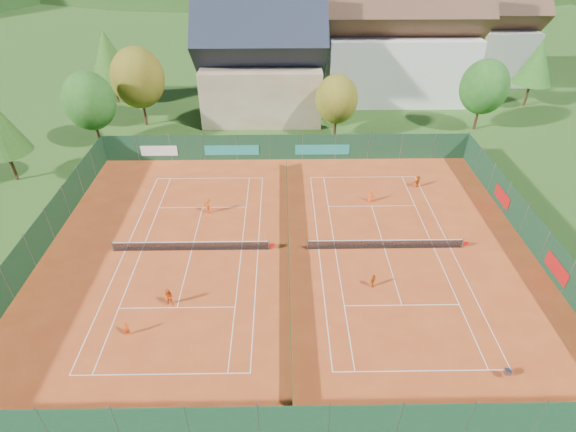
{
  "coord_description": "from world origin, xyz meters",
  "views": [
    {
      "loc": [
        -0.47,
        -28.89,
        23.49
      ],
      "look_at": [
        0.0,
        2.0,
        2.0
      ],
      "focal_mm": 28.0,
      "sensor_mm": 36.0,
      "label": 1
    }
  ],
  "objects_px": {
    "hotel_block_a": "(399,45)",
    "player_left_mid": "(169,298)",
    "player_right_near": "(373,281)",
    "player_left_near": "(126,329)",
    "chalet": "(262,63)",
    "player_right_far_a": "(371,196)",
    "player_left_far": "(208,206)",
    "ball_hopper": "(508,372)",
    "hotel_block_b": "(476,36)",
    "player_right_far_b": "(418,181)"
  },
  "relations": [
    {
      "from": "hotel_block_b",
      "to": "player_right_near",
      "type": "relative_size",
      "value": 14.49
    },
    {
      "from": "player_left_near",
      "to": "player_left_far",
      "type": "bearing_deg",
      "value": 59.33
    },
    {
      "from": "hotel_block_a",
      "to": "player_right_near",
      "type": "bearing_deg",
      "value": -103.62
    },
    {
      "from": "ball_hopper",
      "to": "hotel_block_a",
      "type": "bearing_deg",
      "value": 86.36
    },
    {
      "from": "hotel_block_a",
      "to": "player_right_far_b",
      "type": "xyz_separation_m",
      "value": [
        -2.84,
        -26.12,
        -6.74
      ]
    },
    {
      "from": "hotel_block_a",
      "to": "player_left_mid",
      "type": "bearing_deg",
      "value": -120.17
    },
    {
      "from": "hotel_block_a",
      "to": "chalet",
      "type": "bearing_deg",
      "value": -162.47
    },
    {
      "from": "player_left_far",
      "to": "hotel_block_a",
      "type": "bearing_deg",
      "value": -94.56
    },
    {
      "from": "chalet",
      "to": "ball_hopper",
      "type": "bearing_deg",
      "value": -69.43
    },
    {
      "from": "player_left_far",
      "to": "hotel_block_b",
      "type": "bearing_deg",
      "value": -101.28
    },
    {
      "from": "player_right_near",
      "to": "player_right_far_b",
      "type": "xyz_separation_m",
      "value": [
        6.96,
        14.34,
        0.05
      ]
    },
    {
      "from": "ball_hopper",
      "to": "player_right_far_b",
      "type": "relative_size",
      "value": 0.62
    },
    {
      "from": "ball_hopper",
      "to": "player_left_far",
      "type": "distance_m",
      "value": 27.01
    },
    {
      "from": "hotel_block_b",
      "to": "player_right_far_a",
      "type": "height_order",
      "value": "hotel_block_b"
    },
    {
      "from": "player_right_far_a",
      "to": "player_right_far_b",
      "type": "distance_m",
      "value": 5.81
    },
    {
      "from": "player_left_near",
      "to": "player_right_near",
      "type": "height_order",
      "value": "player_left_near"
    },
    {
      "from": "player_left_mid",
      "to": "player_right_near",
      "type": "height_order",
      "value": "player_left_mid"
    },
    {
      "from": "player_right_far_b",
      "to": "player_left_mid",
      "type": "bearing_deg",
      "value": -6.16
    },
    {
      "from": "ball_hopper",
      "to": "player_left_far",
      "type": "bearing_deg",
      "value": 138.45
    },
    {
      "from": "hotel_block_b",
      "to": "player_left_mid",
      "type": "relative_size",
      "value": 11.62
    },
    {
      "from": "chalet",
      "to": "player_right_far_a",
      "type": "relative_size",
      "value": 13.04
    },
    {
      "from": "hotel_block_b",
      "to": "player_right_far_a",
      "type": "xyz_separation_m",
      "value": [
        -22.01,
        -36.79,
        -6.0
      ]
    },
    {
      "from": "chalet",
      "to": "player_left_far",
      "type": "xyz_separation_m",
      "value": [
        -4.3,
        -24.51,
        -5.85
      ]
    },
    {
      "from": "hotel_block_b",
      "to": "player_right_near",
      "type": "height_order",
      "value": "hotel_block_b"
    },
    {
      "from": "chalet",
      "to": "player_left_mid",
      "type": "bearing_deg",
      "value": -98.65
    },
    {
      "from": "hotel_block_b",
      "to": "player_right_far_b",
      "type": "xyz_separation_m",
      "value": [
        -16.84,
        -34.12,
        -5.97
      ]
    },
    {
      "from": "player_left_far",
      "to": "chalet",
      "type": "bearing_deg",
      "value": -67.14
    },
    {
      "from": "player_right_far_a",
      "to": "player_right_far_b",
      "type": "bearing_deg",
      "value": -139.38
    },
    {
      "from": "player_right_near",
      "to": "player_right_far_b",
      "type": "relative_size",
      "value": 0.92
    },
    {
      "from": "player_left_near",
      "to": "player_left_far",
      "type": "height_order",
      "value": "player_left_far"
    },
    {
      "from": "hotel_block_a",
      "to": "player_left_mid",
      "type": "distance_m",
      "value": 49.2
    },
    {
      "from": "player_left_mid",
      "to": "player_right_far_b",
      "type": "relative_size",
      "value": 1.15
    },
    {
      "from": "hotel_block_a",
      "to": "player_left_mid",
      "type": "xyz_separation_m",
      "value": [
        -24.5,
        -42.14,
        -6.64
      ]
    },
    {
      "from": "hotel_block_a",
      "to": "player_right_far_a",
      "type": "xyz_separation_m",
      "value": [
        -8.01,
        -28.79,
        -6.76
      ]
    },
    {
      "from": "hotel_block_b",
      "to": "player_left_near",
      "type": "relative_size",
      "value": 14.22
    },
    {
      "from": "player_right_far_a",
      "to": "hotel_block_a",
      "type": "bearing_deg",
      "value": -92.21
    },
    {
      "from": "chalet",
      "to": "player_left_near",
      "type": "relative_size",
      "value": 13.33
    },
    {
      "from": "hotel_block_a",
      "to": "hotel_block_b",
      "type": "distance_m",
      "value": 16.14
    },
    {
      "from": "hotel_block_a",
      "to": "player_right_far_a",
      "type": "distance_m",
      "value": 30.63
    },
    {
      "from": "ball_hopper",
      "to": "hotel_block_b",
      "type": "bearing_deg",
      "value": 73.15
    },
    {
      "from": "ball_hopper",
      "to": "player_right_far_a",
      "type": "distance_m",
      "value": 20.24
    },
    {
      "from": "ball_hopper",
      "to": "player_right_near",
      "type": "relative_size",
      "value": 0.67
    },
    {
      "from": "hotel_block_a",
      "to": "player_left_near",
      "type": "distance_m",
      "value": 52.64
    },
    {
      "from": "chalet",
      "to": "player_right_near",
      "type": "distance_m",
      "value": 36.18
    },
    {
      "from": "chalet",
      "to": "player_left_far",
      "type": "height_order",
      "value": "chalet"
    },
    {
      "from": "chalet",
      "to": "player_right_near",
      "type": "xyz_separation_m",
      "value": [
        9.2,
        -34.47,
        -6.03
      ]
    },
    {
      "from": "player_left_far",
      "to": "player_right_near",
      "type": "height_order",
      "value": "player_left_far"
    },
    {
      "from": "ball_hopper",
      "to": "player_right_near",
      "type": "bearing_deg",
      "value": 130.18
    },
    {
      "from": "player_right_far_a",
      "to": "player_left_near",
      "type": "bearing_deg",
      "value": 53.81
    },
    {
      "from": "chalet",
      "to": "player_right_near",
      "type": "bearing_deg",
      "value": -75.06
    }
  ]
}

